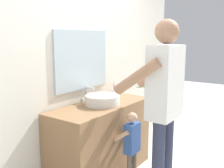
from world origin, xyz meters
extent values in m
cube|color=silver|center=(0.00, 0.62, 1.35)|extent=(4.40, 0.08, 2.70)
cube|color=silver|center=(0.00, 0.57, 1.32)|extent=(0.86, 0.02, 0.67)
cube|color=olive|center=(0.00, 0.30, 0.42)|extent=(1.31, 0.54, 0.84)
cylinder|color=silver|center=(0.00, 0.28, 0.89)|extent=(0.38, 0.38, 0.11)
cylinder|color=beige|center=(0.00, 0.28, 0.90)|extent=(0.32, 0.32, 0.09)
cylinder|color=#B7BABF|center=(0.00, 0.52, 0.93)|extent=(0.03, 0.03, 0.18)
cylinder|color=#B7BABF|center=(0.00, 0.46, 1.01)|extent=(0.02, 0.12, 0.02)
cylinder|color=#B7BABF|center=(-0.07, 0.52, 0.86)|extent=(0.04, 0.04, 0.05)
cylinder|color=#B7BABF|center=(0.07, 0.52, 0.86)|extent=(0.04, 0.04, 0.05)
cylinder|color=silver|center=(0.36, 0.36, 0.88)|extent=(0.07, 0.07, 0.09)
cylinder|color=#E5387F|center=(0.36, 0.38, 0.94)|extent=(0.03, 0.02, 0.17)
cube|color=white|center=(0.36, 0.38, 1.03)|extent=(0.01, 0.02, 0.02)
cylinder|color=#6B5B4C|center=(0.05, -0.11, 0.19)|extent=(0.06, 0.06, 0.37)
cube|color=#33569E|center=(0.00, -0.11, 0.53)|extent=(0.19, 0.11, 0.32)
sphere|color=#D8A884|center=(0.00, -0.11, 0.76)|extent=(0.11, 0.11, 0.11)
cylinder|color=#D8A884|center=(-0.10, -0.03, 0.56)|extent=(0.05, 0.22, 0.18)
cylinder|color=#D8A884|center=(0.10, -0.03, 0.56)|extent=(0.05, 0.22, 0.18)
cylinder|color=#2D334C|center=(-0.06, -0.44, 0.40)|extent=(0.12, 0.12, 0.81)
cylinder|color=#2D334C|center=(0.14, -0.44, 0.40)|extent=(0.12, 0.12, 0.81)
cube|color=white|center=(0.04, -0.44, 1.16)|extent=(0.40, 0.23, 0.70)
sphere|color=#A87A5B|center=(0.04, -0.44, 1.63)|extent=(0.23, 0.23, 0.23)
cylinder|color=#A87A5B|center=(-0.18, -0.26, 1.22)|extent=(0.10, 0.49, 0.38)
cylinder|color=#A87A5B|center=(0.26, -0.26, 1.22)|extent=(0.10, 0.49, 0.38)
cylinder|color=green|center=(0.26, -0.08, 1.04)|extent=(0.01, 0.14, 0.03)
cube|color=white|center=(0.26, 0.00, 1.05)|extent=(0.01, 0.02, 0.02)
camera|label=1|loc=(-2.29, -1.48, 1.59)|focal=42.62mm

